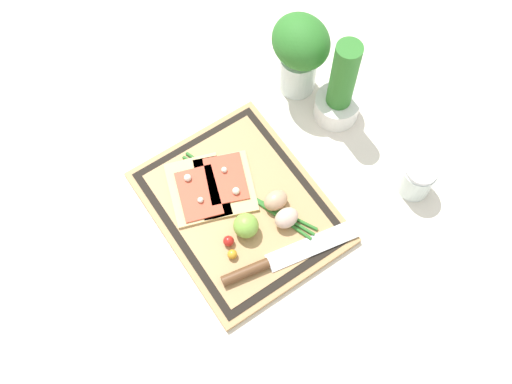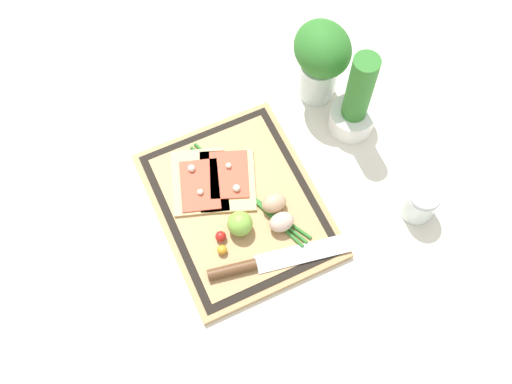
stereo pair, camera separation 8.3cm
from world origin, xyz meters
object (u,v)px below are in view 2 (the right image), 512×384
(egg_brown, at_px, (274,203))
(egg_pink, at_px, (281,222))
(cherry_tomato_red, at_px, (221,236))
(cherry_tomato_yellow, at_px, (222,250))
(pizza_slice_far, at_px, (229,179))
(pizza_slice_near, at_px, (200,182))
(herb_pot, at_px, (355,105))
(sauce_jar, at_px, (420,203))
(lime, at_px, (240,224))
(herb_glass, at_px, (321,58))
(knife, at_px, (256,264))

(egg_brown, xyz_separation_m, egg_pink, (0.04, -0.00, 0.00))
(cherry_tomato_red, bearing_deg, cherry_tomato_yellow, -18.33)
(pizza_slice_far, xyz_separation_m, cherry_tomato_yellow, (0.14, -0.08, 0.00))
(pizza_slice_near, height_order, cherry_tomato_yellow, pizza_slice_near)
(herb_pot, relative_size, sauce_jar, 2.73)
(herb_pot, bearing_deg, egg_brown, -65.11)
(egg_brown, bearing_deg, egg_pink, -5.48)
(cherry_tomato_red, bearing_deg, lime, 94.00)
(pizza_slice_near, distance_m, herb_pot, 0.37)
(cherry_tomato_red, xyz_separation_m, herb_glass, (-0.25, 0.35, 0.10))
(cherry_tomato_yellow, bearing_deg, egg_brown, 108.01)
(lime, xyz_separation_m, sauce_jar, (0.11, 0.36, -0.01))
(egg_brown, xyz_separation_m, cherry_tomato_yellow, (0.04, -0.14, -0.01))
(lime, xyz_separation_m, herb_pot, (-0.13, 0.33, 0.04))
(cherry_tomato_yellow, xyz_separation_m, herb_glass, (-0.28, 0.36, 0.10))
(egg_pink, bearing_deg, lime, -111.01)
(cherry_tomato_red, distance_m, cherry_tomato_yellow, 0.03)
(knife, distance_m, herb_glass, 0.47)
(egg_brown, xyz_separation_m, lime, (0.01, -0.08, 0.01))
(egg_pink, relative_size, herb_glass, 0.25)
(pizza_slice_far, height_order, sauce_jar, sauce_jar)
(knife, relative_size, herb_pot, 1.24)
(pizza_slice_far, bearing_deg, egg_pink, 20.86)
(herb_pot, xyz_separation_m, sauce_jar, (0.24, 0.02, -0.05))
(pizza_slice_near, xyz_separation_m, cherry_tomato_yellow, (0.16, -0.02, 0.00))
(knife, relative_size, cherry_tomato_red, 13.17)
(herb_pot, distance_m, sauce_jar, 0.25)
(egg_brown, height_order, herb_pot, herb_pot)
(pizza_slice_far, bearing_deg, knife, -8.77)
(egg_brown, height_order, egg_pink, same)
(pizza_slice_far, height_order, lime, lime)
(lime, distance_m, sauce_jar, 0.38)
(egg_brown, bearing_deg, herb_glass, 136.08)
(cherry_tomato_red, height_order, sauce_jar, sauce_jar)
(egg_pink, xyz_separation_m, herb_glass, (-0.28, 0.23, 0.09))
(herb_pot, bearing_deg, sauce_jar, 5.77)
(knife, height_order, egg_pink, egg_pink)
(lime, bearing_deg, pizza_slice_near, -164.85)
(egg_pink, xyz_separation_m, herb_pot, (-0.16, 0.25, 0.05))
(cherry_tomato_yellow, bearing_deg, sauce_jar, 78.49)
(knife, height_order, cherry_tomato_red, same)
(pizza_slice_far, distance_m, knife, 0.20)
(cherry_tomato_red, height_order, herb_pot, herb_pot)
(herb_pot, bearing_deg, pizza_slice_far, -86.60)
(pizza_slice_far, bearing_deg, sauce_jar, 55.79)
(knife, height_order, cherry_tomato_yellow, knife)
(pizza_slice_near, bearing_deg, pizza_slice_far, 71.54)
(pizza_slice_near, distance_m, lime, 0.14)
(egg_pink, bearing_deg, pizza_slice_near, -144.66)
(egg_brown, relative_size, lime, 1.00)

